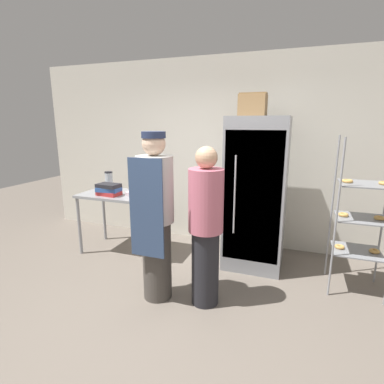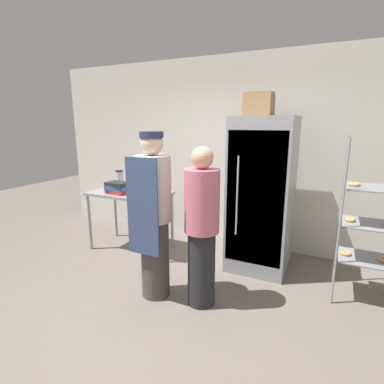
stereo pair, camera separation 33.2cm
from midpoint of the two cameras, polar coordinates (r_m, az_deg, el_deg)
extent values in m
plane|color=#6B6056|center=(3.17, -8.05, -23.13)|extent=(14.00, 14.00, 0.00)
cube|color=silver|center=(4.65, 4.26, 7.42)|extent=(6.40, 0.12, 2.82)
cube|color=gray|center=(3.92, 9.79, -0.31)|extent=(0.74, 0.73, 1.94)
cube|color=gray|center=(3.57, 8.78, -1.26)|extent=(0.68, 0.02, 1.59)
cylinder|color=silver|center=(3.58, 5.52, -0.65)|extent=(0.02, 0.02, 0.96)
cylinder|color=#93969B|center=(3.41, 23.30, -5.10)|extent=(0.02, 0.02, 1.73)
cylinder|color=#93969B|center=(3.88, 22.93, -2.92)|extent=(0.02, 0.02, 1.73)
cylinder|color=#93969B|center=(3.95, 30.77, -3.47)|extent=(0.02, 0.02, 1.73)
cube|color=gray|center=(3.80, 26.67, -10.05)|extent=(0.50, 0.45, 0.01)
torus|color=#DBA351|center=(3.77, 24.06, -9.55)|extent=(0.11, 0.11, 0.04)
torus|color=#DBA351|center=(3.82, 29.33, -9.84)|extent=(0.11, 0.11, 0.04)
cube|color=gray|center=(3.68, 27.28, -4.54)|extent=(0.50, 0.45, 0.01)
torus|color=#DBA351|center=(3.65, 24.62, -3.98)|extent=(0.11, 0.11, 0.04)
torus|color=#DBA351|center=(3.70, 29.99, -4.34)|extent=(0.11, 0.11, 0.04)
cube|color=gray|center=(3.59, 27.92, 1.31)|extent=(0.50, 0.45, 0.01)
torus|color=#DBA351|center=(3.57, 25.19, 1.89)|extent=(0.11, 0.11, 0.03)
cube|color=gray|center=(4.43, -15.41, -0.57)|extent=(1.16, 0.66, 0.04)
cylinder|color=gray|center=(4.66, -22.61, -6.04)|extent=(0.04, 0.04, 0.84)
cylinder|color=gray|center=(4.04, -11.10, -8.16)|extent=(0.04, 0.04, 0.84)
cylinder|color=gray|center=(5.08, -18.22, -4.14)|extent=(0.04, 0.04, 0.84)
cylinder|color=gray|center=(4.52, -7.31, -5.71)|extent=(0.04, 0.04, 0.84)
cube|color=silver|center=(4.30, -12.41, -0.22)|extent=(0.29, 0.22, 0.05)
cube|color=silver|center=(4.36, -11.70, 1.84)|extent=(0.29, 0.01, 0.22)
torus|color=#C66B84|center=(4.28, -13.36, 0.22)|extent=(0.09, 0.09, 0.03)
torus|color=#C66B84|center=(4.22, -12.10, 0.11)|extent=(0.09, 0.09, 0.03)
torus|color=#C66B84|center=(4.35, -12.77, 0.45)|extent=(0.09, 0.09, 0.03)
torus|color=#C66B84|center=(4.29, -11.52, 0.35)|extent=(0.09, 0.09, 0.03)
cylinder|color=#99999E|center=(4.79, -17.41, 1.09)|extent=(0.15, 0.15, 0.09)
cylinder|color=#B2BCC1|center=(4.77, -17.51, 2.55)|extent=(0.12, 0.12, 0.16)
cylinder|color=black|center=(4.75, -17.59, 3.59)|extent=(0.12, 0.12, 0.02)
cube|color=#B72D2D|center=(4.38, -17.65, -0.26)|extent=(0.33, 0.23, 0.05)
cube|color=#2D5193|center=(4.37, -17.70, 0.45)|extent=(0.32, 0.22, 0.06)
cube|color=#232328|center=(4.35, -17.75, 1.15)|extent=(0.33, 0.23, 0.05)
cube|color=#937047|center=(3.89, 9.05, 15.97)|extent=(0.33, 0.29, 0.26)
cube|color=olive|center=(3.90, 9.12, 18.04)|extent=(0.33, 0.15, 0.02)
cylinder|color=#47423D|center=(3.33, -9.59, -12.66)|extent=(0.31, 0.31, 0.86)
cylinder|color=beige|center=(3.07, -10.13, 0.44)|extent=(0.38, 0.38, 0.68)
sphere|color=beige|center=(3.01, -10.49, 9.00)|extent=(0.23, 0.23, 0.23)
cube|color=#33476B|center=(2.95, -11.93, -3.23)|extent=(0.36, 0.02, 0.99)
cylinder|color=#232D4C|center=(3.00, -10.56, 10.66)|extent=(0.24, 0.24, 0.06)
cylinder|color=#232328|center=(3.20, -0.52, -14.22)|extent=(0.28, 0.28, 0.80)
cylinder|color=#C6667A|center=(2.94, -0.55, -1.70)|extent=(0.35, 0.35, 0.63)
sphere|color=tan|center=(2.86, -0.57, 6.57)|extent=(0.22, 0.22, 0.22)
camera|label=1|loc=(0.17, -92.86, -0.67)|focal=28.00mm
camera|label=2|loc=(0.17, 87.14, 0.67)|focal=28.00mm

